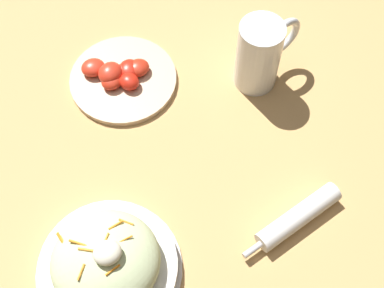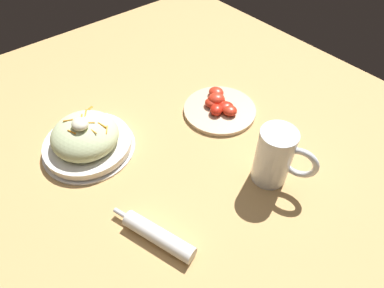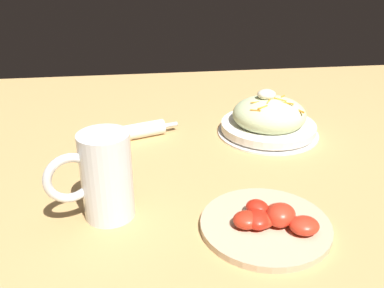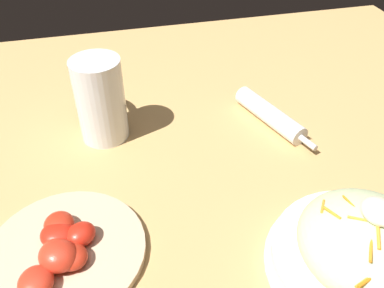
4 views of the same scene
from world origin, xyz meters
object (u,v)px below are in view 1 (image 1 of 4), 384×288
object	(u,v)px
salad_plate	(107,263)
tomato_plate	(121,77)
napkin_roll	(298,217)
beer_mug	(259,57)

from	to	relation	value
salad_plate	tomato_plate	xyz separation A→B (m)	(-0.11, -0.37, -0.02)
napkin_roll	tomato_plate	size ratio (longest dim) A/B	0.94
beer_mug	salad_plate	bearing A→B (deg)	38.68
napkin_roll	tomato_plate	distance (m)	0.44
salad_plate	tomato_plate	world-z (taller)	salad_plate
salad_plate	napkin_roll	world-z (taller)	salad_plate
beer_mug	tomato_plate	world-z (taller)	beer_mug
salad_plate	beer_mug	size ratio (longest dim) A/B	1.60
beer_mug	napkin_roll	size ratio (longest dim) A/B	0.76
salad_plate	beer_mug	xyz separation A→B (m)	(-0.37, -0.29, 0.03)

